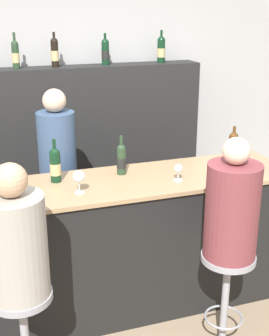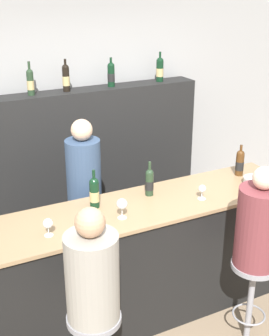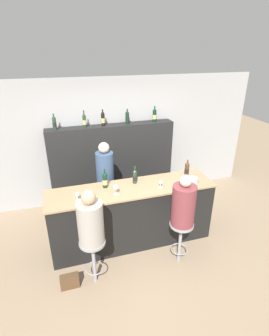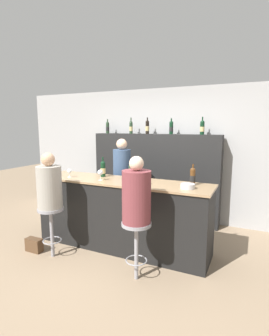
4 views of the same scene
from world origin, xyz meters
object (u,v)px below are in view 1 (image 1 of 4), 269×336
object	(u,v)px
wine_bottle_counter_0	(55,165)
wine_bottle_backbar_1	(15,54)
wine_glass_2	(178,169)
bar_stool_right	(227,277)
wine_bottle_backbar_3	(105,52)
wine_bottle_counter_2	(233,147)
metal_bowl	(246,166)
wine_bottle_backbar_2	(55,52)
bartender	(60,193)
guest_seated_left	(16,241)
guest_seated_right	(232,208)
wine_bottle_counter_1	(121,159)
bar_stool_left	(23,317)
wine_bottle_backbar_4	(161,49)
wine_glass_1	(79,177)

from	to	relation	value
wine_bottle_counter_0	wine_bottle_backbar_1	size ratio (longest dim) A/B	1.00
wine_glass_2	bar_stool_right	xyz separation A→B (m)	(0.12, -0.56, -0.58)
wine_bottle_backbar_1	wine_bottle_backbar_3	bearing A→B (deg)	-0.00
wine_bottle_backbar_1	wine_glass_2	world-z (taller)	wine_bottle_backbar_1
wine_bottle_backbar_1	wine_bottle_backbar_3	distance (m)	0.84
wine_bottle_counter_2	wine_bottle_backbar_1	bearing A→B (deg)	140.80
wine_bottle_backbar_3	metal_bowl	bearing A→B (deg)	-64.86
wine_bottle_backbar_2	wine_bottle_backbar_3	xyz separation A→B (m)	(0.49, -0.00, -0.01)
wine_bottle_backbar_3	bartender	size ratio (longest dim) A/B	0.18
guest_seated_left	guest_seated_right	world-z (taller)	guest_seated_right
wine_bottle_counter_1	wine_glass_2	xyz separation A→B (m)	(0.35, -0.26, -0.03)
guest_seated_right	bartender	bearing A→B (deg)	123.93
wine_bottle_counter_0	wine_glass_2	xyz separation A→B (m)	(0.85, -0.26, -0.04)
guest_seated_left	bartender	xyz separation A→B (m)	(0.45, 1.30, -0.29)
bar_stool_left	guest_seated_left	world-z (taller)	guest_seated_left
bar_stool_right	guest_seated_right	world-z (taller)	guest_seated_right
wine_bottle_counter_1	metal_bowl	xyz separation A→B (m)	(0.94, -0.22, -0.09)
wine_bottle_counter_0	wine_bottle_backbar_4	distance (m)	1.93
wine_glass_1	guest_seated_right	xyz separation A→B (m)	(0.86, -0.56, -0.11)
wine_bottle_backbar_3	wine_glass_2	world-z (taller)	wine_bottle_backbar_3
wine_glass_2	guest_seated_left	bearing A→B (deg)	-154.99
wine_bottle_counter_0	bartender	size ratio (longest dim) A/B	0.19
bar_stool_left	wine_bottle_backbar_3	bearing A→B (deg)	62.48
wine_glass_1	bar_stool_left	xyz separation A→B (m)	(-0.48, -0.56, -0.61)
metal_bowl	wine_glass_2	bearing A→B (deg)	-176.08
bar_stool_right	bartender	distance (m)	1.58
wine_bottle_backbar_2	wine_glass_1	world-z (taller)	wine_bottle_backbar_2
bartender	wine_bottle_backbar_2	bearing A→B (deg)	79.12
guest_seated_right	bartender	xyz separation A→B (m)	(-0.88, 1.30, -0.30)
wine_bottle_backbar_1	wine_glass_1	bearing A→B (deg)	-81.60
wine_glass_1	wine_bottle_backbar_2	bearing A→B (deg)	85.16
wine_bottle_counter_1	wine_bottle_backbar_4	size ratio (longest dim) A/B	0.95
wine_glass_2	metal_bowl	bearing A→B (deg)	3.92
wine_bottle_backbar_1	guest_seated_right	bearing A→B (deg)	-62.69
wine_bottle_counter_2	wine_bottle_backbar_3	world-z (taller)	wine_bottle_backbar_3
wine_bottle_backbar_4	wine_glass_1	xyz separation A→B (m)	(-1.19, -1.53, -0.67)
wine_bottle_backbar_3	wine_bottle_backbar_2	bearing A→B (deg)	180.00
guest_seated_right	wine_bottle_counter_1	bearing A→B (deg)	119.84
wine_bottle_backbar_3	wine_glass_2	distance (m)	1.68
wine_bottle_counter_0	wine_glass_1	distance (m)	0.29
wine_bottle_counter_0	guest_seated_right	distance (m)	1.28
bar_stool_left	wine_bottle_counter_0	bearing A→B (deg)	66.45
guest_seated_right	wine_glass_1	bearing A→B (deg)	146.65
wine_bottle_counter_2	wine_bottle_backbar_3	bearing A→B (deg)	119.33
wine_bottle_backbar_4	bartender	world-z (taller)	wine_bottle_backbar_4
wine_bottle_backbar_3	wine_bottle_counter_2	bearing A→B (deg)	-60.67
wine_bottle_backbar_3	guest_seated_right	bearing A→B (deg)	-83.47
wine_bottle_backbar_2	wine_glass_2	bearing A→B (deg)	-68.59
wine_glass_2	bar_stool_right	world-z (taller)	wine_glass_2
wine_bottle_backbar_3	metal_bowl	world-z (taller)	wine_bottle_backbar_3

